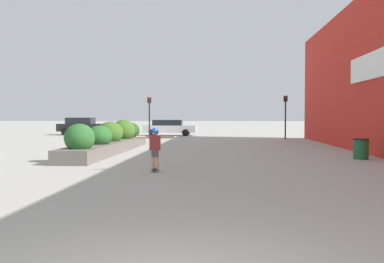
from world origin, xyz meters
TOP-DOWN VIEW (x-y plane):
  - planter_box at (-4.84, 16.71)m, footprint 1.43×11.83m
  - skateboard at (-1.51, 9.32)m, footprint 0.21×0.61m
  - skateboarder at (-1.51, 9.32)m, footprint 1.23×0.23m
  - trash_bin at (6.34, 13.77)m, footprint 0.63×0.63m
  - car_leftmost at (-4.09, 34.38)m, footprint 4.80×1.89m
  - car_center_left at (-12.53, 35.36)m, footprint 4.37×2.02m
  - traffic_light_left at (-5.05, 29.21)m, footprint 0.28×0.30m
  - traffic_light_right at (5.52, 28.94)m, footprint 0.28×0.30m

SIDE VIEW (x-z plane):
  - skateboard at x=-1.51m, z-range 0.02..0.11m
  - trash_bin at x=6.34m, z-range 0.00..0.85m
  - planter_box at x=-4.84m, z-range -0.20..1.37m
  - car_leftmost at x=-4.09m, z-range 0.04..1.48m
  - car_center_left at x=-12.53m, z-range 0.04..1.68m
  - skateboarder at x=-1.51m, z-range 0.23..1.54m
  - traffic_light_left at x=-5.05m, z-range 0.61..3.87m
  - traffic_light_right at x=5.52m, z-range 0.62..3.95m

